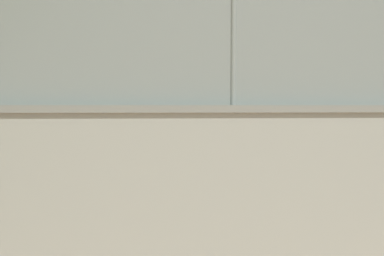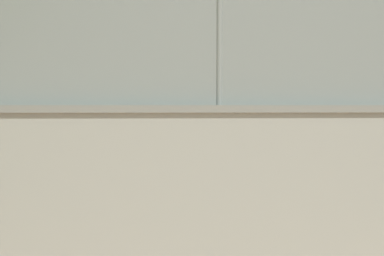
{
  "view_description": "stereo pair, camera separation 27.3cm",
  "coord_description": "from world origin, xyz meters",
  "views": [
    {
      "loc": [
        0.68,
        13.98,
        1.72
      ],
      "look_at": [
        -0.56,
        3.88,
        1.17
      ],
      "focal_mm": 37.13,
      "sensor_mm": 36.0,
      "label": 1
    },
    {
      "loc": [
        0.41,
        14.01,
        1.72
      ],
      "look_at": [
        -0.56,
        3.88,
        1.17
      ],
      "focal_mm": 37.13,
      "sensor_mm": 36.0,
      "label": 2
    }
  ],
  "objects": [
    {
      "name": "ground_plane",
      "position": [
        0.0,
        0.0,
        0.0
      ],
      "size": [
        260.0,
        260.0,
        0.0
      ],
      "primitive_type": "plane",
      "color": "tan"
    },
    {
      "name": "perimeter_wall",
      "position": [
        1.36,
        9.61,
        0.88
      ],
      "size": [
        23.81,
        1.3,
        1.74
      ],
      "color": "gray",
      "rests_on": "ground_plane"
    },
    {
      "name": "player_foreground_swinging",
      "position": [
        -5.02,
        -1.22,
        1.02
      ],
      "size": [
        1.17,
        0.76,
        1.71
      ],
      "color": "#591919",
      "rests_on": "ground_plane"
    },
    {
      "name": "player_near_wall_returning",
      "position": [
        2.29,
        -0.73,
        1.01
      ],
      "size": [
        1.07,
        0.8,
        1.71
      ],
      "color": "#B2B2B2",
      "rests_on": "ground_plane"
    },
    {
      "name": "sports_ball",
      "position": [
        -4.07,
        0.81,
        1.16
      ],
      "size": [
        0.21,
        0.21,
        0.21
      ],
      "primitive_type": "sphere",
      "color": "#3399D8"
    }
  ]
}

